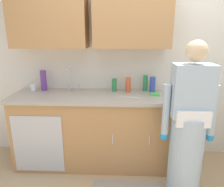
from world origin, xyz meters
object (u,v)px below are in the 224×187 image
object	(u,v)px
bottle_soap	(128,85)
knife_on_counter	(131,97)
bottle_water_short	(145,83)
cup_by_sink	(33,87)
person_at_sink	(188,134)
bottle_cleaner_spray	(114,85)
sponge	(155,94)
bottle_water_tall	(44,81)
sink	(70,95)
bottle_dish_liquid	(153,85)

from	to	relation	value
bottle_soap	knife_on_counter	size ratio (longest dim) A/B	0.77
bottle_water_short	cup_by_sink	distance (m)	1.49
person_at_sink	bottle_soap	bearing A→B (deg)	131.09
bottle_cleaner_spray	sponge	world-z (taller)	bottle_cleaner_spray
person_at_sink	sponge	distance (m)	0.64
bottle_water_tall	bottle_soap	distance (m)	1.12
person_at_sink	cup_by_sink	bearing A→B (deg)	159.47
bottle_soap	person_at_sink	bearing A→B (deg)	-48.91
bottle_water_tall	cup_by_sink	world-z (taller)	bottle_water_tall
knife_on_counter	sponge	xyz separation A→B (m)	(0.29, 0.08, 0.01)
cup_by_sink	sink	bearing A→B (deg)	-16.91
cup_by_sink	bottle_water_tall	bearing A→B (deg)	4.09
bottle_water_short	knife_on_counter	bearing A→B (deg)	-123.68
person_at_sink	sponge	xyz separation A→B (m)	(-0.27, 0.52, 0.26)
bottle_water_tall	knife_on_counter	bearing A→B (deg)	-12.99
bottle_water_short	knife_on_counter	xyz separation A→B (m)	(-0.20, -0.30, -0.10)
bottle_water_short	sink	bearing A→B (deg)	-167.97
knife_on_counter	sponge	world-z (taller)	sponge
bottle_water_short	sponge	size ratio (longest dim) A/B	1.88
sink	bottle_water_tall	xyz separation A→B (m)	(-0.38, 0.17, 0.15)
bottle_dish_liquid	bottle_soap	bearing A→B (deg)	-179.74
person_at_sink	bottle_dish_liquid	world-z (taller)	person_at_sink
bottle_dish_liquid	cup_by_sink	distance (m)	1.57
bottle_water_short	bottle_dish_liquid	bearing A→B (deg)	-34.43
bottle_soap	cup_by_sink	size ratio (longest dim) A/B	2.31
sponge	sink	bearing A→B (deg)	179.16
bottle_water_tall	bottle_water_short	bearing A→B (deg)	1.49
person_at_sink	knife_on_counter	world-z (taller)	person_at_sink
bottle_cleaner_spray	knife_on_counter	xyz separation A→B (m)	(0.21, -0.26, -0.08)
bottle_water_tall	cup_by_sink	bearing A→B (deg)	-175.91
bottle_soap	cup_by_sink	distance (m)	1.26
sink	bottle_dish_liquid	xyz separation A→B (m)	(1.05, 0.15, 0.11)
person_at_sink	knife_on_counter	size ratio (longest dim) A/B	6.75
sink	sponge	bearing A→B (deg)	-0.84
bottle_water_short	bottle_dish_liquid	xyz separation A→B (m)	(0.09, -0.06, -0.00)
bottle_water_tall	bottle_cleaner_spray	world-z (taller)	bottle_water_tall
bottle_soap	sponge	bearing A→B (deg)	-26.36
knife_on_counter	sponge	size ratio (longest dim) A/B	2.18
bottle_soap	bottle_cleaner_spray	bearing A→B (deg)	171.52
person_at_sink	cup_by_sink	size ratio (longest dim) A/B	20.13
sink	knife_on_counter	distance (m)	0.77
person_at_sink	bottle_water_tall	distance (m)	1.88
bottle_water_short	cup_by_sink	size ratio (longest dim) A/B	2.57
bottle_water_short	sponge	distance (m)	0.26
bottle_water_tall	bottle_dish_liquid	world-z (taller)	bottle_water_tall
bottle_water_short	bottle_dish_liquid	size ratio (longest dim) A/B	1.04
bottle_soap	sponge	distance (m)	0.37
bottle_water_tall	sponge	size ratio (longest dim) A/B	2.43
sink	bottle_soap	distance (m)	0.76
person_at_sink	sponge	world-z (taller)	person_at_sink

